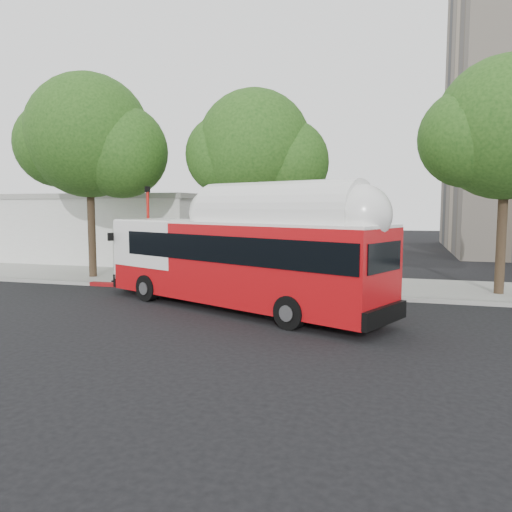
{
  "coord_description": "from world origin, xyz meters",
  "views": [
    {
      "loc": [
        5.23,
        -15.29,
        3.56
      ],
      "look_at": [
        -0.06,
        3.0,
        1.63
      ],
      "focal_mm": 35.0,
      "sensor_mm": 36.0,
      "label": 1
    }
  ],
  "objects": [
    {
      "name": "ground",
      "position": [
        0.0,
        0.0,
        0.0
      ],
      "size": [
        120.0,
        120.0,
        0.0
      ],
      "primitive_type": "plane",
      "color": "black",
      "rests_on": "ground"
    },
    {
      "name": "street_tree_left",
      "position": [
        -8.53,
        5.56,
        6.6
      ],
      "size": [
        6.67,
        5.8,
        9.74
      ],
      "color": "#2D2116",
      "rests_on": "ground"
    },
    {
      "name": "sidewalk",
      "position": [
        0.0,
        6.5,
        0.07
      ],
      "size": [
        60.0,
        5.0,
        0.15
      ],
      "primitive_type": "cube",
      "color": "gray",
      "rests_on": "ground"
    },
    {
      "name": "curb_strip",
      "position": [
        0.0,
        3.9,
        0.07
      ],
      "size": [
        60.0,
        0.3,
        0.15
      ],
      "primitive_type": "cube",
      "color": "gray",
      "rests_on": "ground"
    },
    {
      "name": "red_curb_segment",
      "position": [
        -3.0,
        3.9,
        0.08
      ],
      "size": [
        10.0,
        0.32,
        0.16
      ],
      "primitive_type": "cube",
      "color": "maroon",
      "rests_on": "ground"
    },
    {
      "name": "transit_bus",
      "position": [
        -0.04,
        0.74,
        1.62
      ],
      "size": [
        11.52,
        6.66,
        3.47
      ],
      "rotation": [
        0.0,
        0.0,
        -0.42
      ],
      "color": "#B20C10",
      "rests_on": "ground"
    },
    {
      "name": "low_commercial_bldg",
      "position": [
        -14.0,
        14.0,
        2.15
      ],
      "size": [
        16.2,
        10.2,
        4.25
      ],
      "color": "silver",
      "rests_on": "ground"
    },
    {
      "name": "street_tree_mid",
      "position": [
        -0.59,
        6.06,
        5.91
      ],
      "size": [
        5.75,
        5.0,
        8.62
      ],
      "color": "#2D2116",
      "rests_on": "ground"
    },
    {
      "name": "signal_pole",
      "position": [
        -5.37,
        4.38,
        2.25
      ],
      "size": [
        0.12,
        0.42,
        4.39
      ],
      "color": "#B61913",
      "rests_on": "ground"
    }
  ]
}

